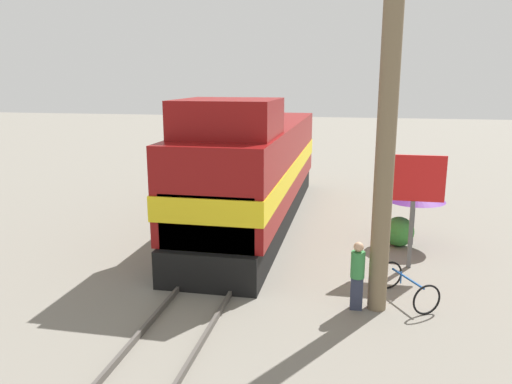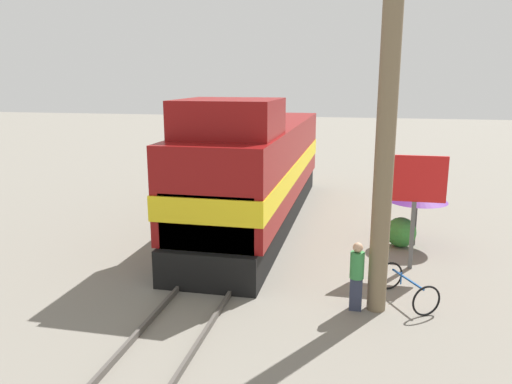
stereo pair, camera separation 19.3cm
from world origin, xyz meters
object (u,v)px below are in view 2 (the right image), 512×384
at_px(utility_pole, 388,94).
at_px(vendor_umbrella, 418,195).
at_px(person_bystander, 357,274).
at_px(bicycle, 407,287).
at_px(locomotive, 256,171).
at_px(billboard_sign, 415,187).

xyz_separation_m(utility_pole, vendor_umbrella, (1.37, 5.22, -3.43)).
xyz_separation_m(vendor_umbrella, person_bystander, (-1.86, -5.37, -0.82)).
height_order(person_bystander, bicycle, person_bystander).
distance_m(locomotive, person_bystander, 7.84).
relative_size(vendor_umbrella, person_bystander, 1.15).
height_order(utility_pole, person_bystander, utility_pole).
bearing_deg(bicycle, billboard_sign, -125.47).
relative_size(locomotive, utility_pole, 1.37).
bearing_deg(utility_pole, person_bystander, -163.22).
relative_size(utility_pole, vendor_umbrella, 5.20).
distance_m(utility_pole, bicycle, 4.89).
bearing_deg(vendor_umbrella, bicycle, -97.45).
bearing_deg(vendor_umbrella, person_bystander, -109.14).
distance_m(locomotive, utility_pole, 8.49).
height_order(vendor_umbrella, billboard_sign, billboard_sign).
height_order(vendor_umbrella, bicycle, vendor_umbrella).
xyz_separation_m(billboard_sign, person_bystander, (-1.54, -3.16, -1.55)).
relative_size(locomotive, billboard_sign, 4.14).
relative_size(utility_pole, person_bystander, 5.96).
xyz_separation_m(locomotive, bicycle, (5.18, -5.97, -1.69)).
xyz_separation_m(utility_pole, billboard_sign, (1.04, 3.01, -2.70)).
relative_size(billboard_sign, bicycle, 1.86).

